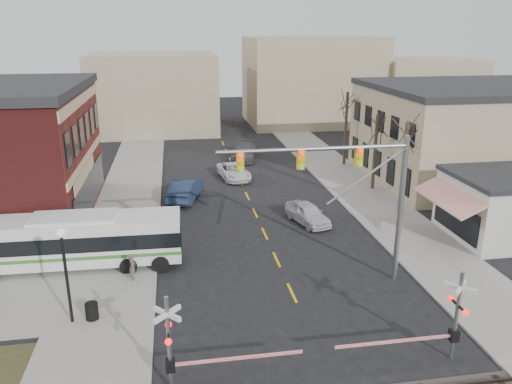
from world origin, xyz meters
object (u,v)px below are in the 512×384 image
(transit_bus, at_px, (76,240))
(car_b, at_px, (186,189))
(rr_crossing_east, at_px, (447,318))
(trash_bin, at_px, (92,311))
(car_a, at_px, (308,213))
(pedestrian_far, at_px, (81,250))
(traffic_signal_mast, at_px, (353,181))
(car_c, at_px, (234,171))
(car_d, at_px, (244,152))
(rr_crossing_west, at_px, (181,344))
(pedestrian_near, at_px, (132,267))
(street_lamp, at_px, (64,257))

(transit_bus, bearing_deg, car_b, 59.96)
(rr_crossing_east, height_order, trash_bin, rr_crossing_east)
(trash_bin, distance_m, car_b, 17.69)
(car_b, bearing_deg, rr_crossing_east, 130.25)
(car_a, xyz_separation_m, pedestrian_far, (-14.69, -4.26, 0.21))
(traffic_signal_mast, bearing_deg, transit_bus, 164.09)
(car_c, xyz_separation_m, car_d, (1.92, 6.91, 0.13))
(rr_crossing_west, distance_m, car_b, 22.41)
(car_d, bearing_deg, traffic_signal_mast, -72.53)
(rr_crossing_west, distance_m, pedestrian_near, 9.35)
(street_lamp, distance_m, car_b, 18.22)
(pedestrian_near, bearing_deg, transit_bus, 49.73)
(traffic_signal_mast, height_order, rr_crossing_east, traffic_signal_mast)
(car_b, xyz_separation_m, car_c, (4.51, 5.20, -0.17))
(transit_bus, distance_m, trash_bin, 6.19)
(pedestrian_near, bearing_deg, rr_crossing_east, -129.21)
(transit_bus, bearing_deg, street_lamp, -83.60)
(trash_bin, bearing_deg, rr_crossing_east, -19.80)
(traffic_signal_mast, xyz_separation_m, car_b, (-8.23, 15.32, -4.87))
(street_lamp, distance_m, trash_bin, 3.05)
(transit_bus, distance_m, rr_crossing_west, 12.58)
(traffic_signal_mast, height_order, car_d, traffic_signal_mast)
(car_d, bearing_deg, rr_crossing_east, -70.52)
(car_a, bearing_deg, rr_crossing_east, -100.91)
(car_d, bearing_deg, rr_crossing_west, -88.09)
(transit_bus, distance_m, traffic_signal_mast, 15.77)
(pedestrian_far, bearing_deg, trash_bin, -98.62)
(traffic_signal_mast, bearing_deg, pedestrian_near, 170.53)
(rr_crossing_west, bearing_deg, pedestrian_far, 115.66)
(rr_crossing_west, xyz_separation_m, car_d, (7.21, 34.47, -1.15))
(rr_crossing_west, xyz_separation_m, pedestrian_far, (-5.55, 11.56, -1.03))
(car_c, height_order, pedestrian_far, pedestrian_far)
(car_d, bearing_deg, pedestrian_far, -105.40)
(traffic_signal_mast, height_order, trash_bin, traffic_signal_mast)
(rr_crossing_east, bearing_deg, car_a, 95.61)
(pedestrian_far, bearing_deg, car_c, 33.97)
(car_b, bearing_deg, trash_bin, 90.35)
(traffic_signal_mast, height_order, street_lamp, traffic_signal_mast)
(rr_crossing_west, relative_size, pedestrian_near, 3.60)
(transit_bus, distance_m, street_lamp, 6.24)
(traffic_signal_mast, bearing_deg, trash_bin, -172.64)
(traffic_signal_mast, xyz_separation_m, rr_crossing_west, (-9.01, -7.05, -3.76))
(rr_crossing_west, xyz_separation_m, car_b, (0.78, 22.36, -1.11))
(car_b, distance_m, car_d, 13.71)
(trash_bin, height_order, car_a, car_a)
(rr_crossing_west, height_order, pedestrian_far, rr_crossing_west)
(car_a, relative_size, car_d, 0.75)
(rr_crossing_east, xyz_separation_m, car_d, (-3.47, 34.43, -1.15))
(street_lamp, xyz_separation_m, pedestrian_far, (-0.56, 6.29, -2.50))
(street_lamp, height_order, trash_bin, street_lamp)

